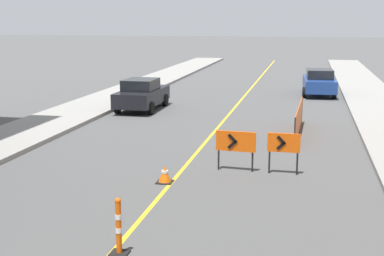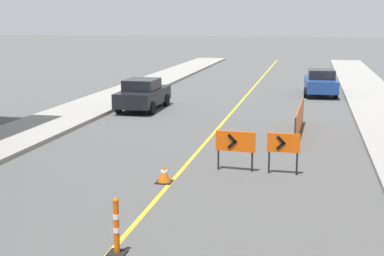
{
  "view_description": "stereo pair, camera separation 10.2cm",
  "coord_description": "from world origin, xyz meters",
  "px_view_note": "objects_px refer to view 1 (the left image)",
  "views": [
    {
      "loc": [
        3.66,
        8.79,
        4.58
      ],
      "look_at": [
        -0.03,
        25.87,
        1.0
      ],
      "focal_mm": 50.0,
      "sensor_mm": 36.0,
      "label": 1
    },
    {
      "loc": [
        3.76,
        8.82,
        4.58
      ],
      "look_at": [
        -0.03,
        25.87,
        1.0
      ],
      "focal_mm": 50.0,
      "sensor_mm": 36.0,
      "label": 2
    }
  ],
  "objects_px": {
    "parked_car_curb_mid": "(319,82)",
    "parked_car_curb_near": "(142,94)",
    "arrow_barricade_secondary": "(284,145)",
    "delineator_post_rear": "(119,230)",
    "arrow_barricade_primary": "(236,143)",
    "traffic_cone_fourth": "(165,174)"
  },
  "relations": [
    {
      "from": "delineator_post_rear",
      "to": "parked_car_curb_near",
      "type": "bearing_deg",
      "value": 105.95
    },
    {
      "from": "traffic_cone_fourth",
      "to": "parked_car_curb_near",
      "type": "distance_m",
      "value": 12.59
    },
    {
      "from": "parked_car_curb_mid",
      "to": "arrow_barricade_primary",
      "type": "bearing_deg",
      "value": -101.92
    },
    {
      "from": "delineator_post_rear",
      "to": "arrow_barricade_primary",
      "type": "bearing_deg",
      "value": 77.26
    },
    {
      "from": "parked_car_curb_mid",
      "to": "parked_car_curb_near",
      "type": "bearing_deg",
      "value": -143.59
    },
    {
      "from": "traffic_cone_fourth",
      "to": "parked_car_curb_mid",
      "type": "relative_size",
      "value": 0.11
    },
    {
      "from": "arrow_barricade_primary",
      "to": "arrow_barricade_secondary",
      "type": "xyz_separation_m",
      "value": [
        1.45,
        -0.06,
        0.02
      ]
    },
    {
      "from": "delineator_post_rear",
      "to": "parked_car_curb_near",
      "type": "distance_m",
      "value": 17.22
    },
    {
      "from": "arrow_barricade_secondary",
      "to": "parked_car_curb_mid",
      "type": "xyz_separation_m",
      "value": [
        1.32,
        17.54,
        -0.09
      ]
    },
    {
      "from": "parked_car_curb_near",
      "to": "delineator_post_rear",
      "type": "bearing_deg",
      "value": -74.1
    },
    {
      "from": "parked_car_curb_near",
      "to": "parked_car_curb_mid",
      "type": "bearing_deg",
      "value": 39.27
    },
    {
      "from": "traffic_cone_fourth",
      "to": "parked_car_curb_mid",
      "type": "xyz_separation_m",
      "value": [
        4.57,
        19.12,
        0.56
      ]
    },
    {
      "from": "arrow_barricade_primary",
      "to": "parked_car_curb_mid",
      "type": "height_order",
      "value": "parked_car_curb_mid"
    },
    {
      "from": "delineator_post_rear",
      "to": "arrow_barricade_secondary",
      "type": "xyz_separation_m",
      "value": [
        2.9,
        6.35,
        0.39
      ]
    },
    {
      "from": "delineator_post_rear",
      "to": "parked_car_curb_near",
      "type": "relative_size",
      "value": 0.27
    },
    {
      "from": "arrow_barricade_primary",
      "to": "parked_car_curb_near",
      "type": "relative_size",
      "value": 0.29
    },
    {
      "from": "arrow_barricade_primary",
      "to": "parked_car_curb_mid",
      "type": "relative_size",
      "value": 0.28
    },
    {
      "from": "delineator_post_rear",
      "to": "arrow_barricade_secondary",
      "type": "bearing_deg",
      "value": 65.46
    },
    {
      "from": "arrow_barricade_secondary",
      "to": "parked_car_curb_near",
      "type": "relative_size",
      "value": 0.29
    },
    {
      "from": "delineator_post_rear",
      "to": "parked_car_curb_mid",
      "type": "distance_m",
      "value": 24.25
    },
    {
      "from": "arrow_barricade_secondary",
      "to": "traffic_cone_fourth",
      "type": "bearing_deg",
      "value": -153.48
    },
    {
      "from": "delineator_post_rear",
      "to": "parked_car_curb_near",
      "type": "height_order",
      "value": "parked_car_curb_near"
    }
  ]
}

